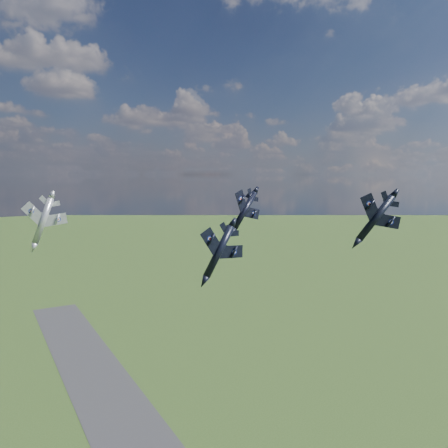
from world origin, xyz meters
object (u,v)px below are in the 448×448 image
jet_lead_navy (219,251)px  jet_high_navy (245,211)px  jet_left_silver (43,221)px  jet_right_navy (376,218)px

jet_lead_navy → jet_high_navy: size_ratio=0.99×
jet_lead_navy → jet_left_silver: (-28.14, 21.61, 5.32)m
jet_right_navy → jet_high_navy: 29.64m
jet_right_navy → jet_left_silver: jet_right_navy is taller
jet_left_silver → jet_right_navy: bearing=-18.1°
jet_high_navy → jet_left_silver: size_ratio=1.13×
jet_lead_navy → jet_left_silver: size_ratio=1.12×
jet_lead_navy → jet_right_navy: size_ratio=0.92×
jet_lead_navy → jet_right_navy: 35.09m
jet_high_navy → jet_left_silver: (-44.07, 5.38, -0.60)m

